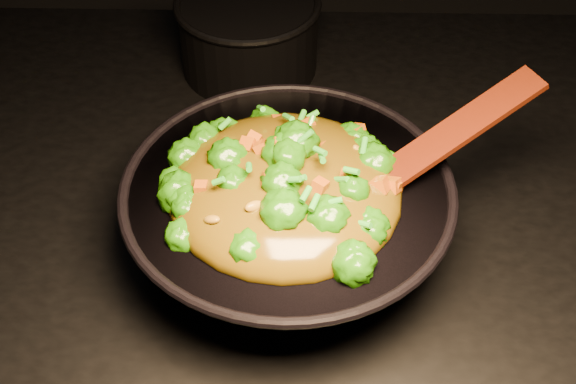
# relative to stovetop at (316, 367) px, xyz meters

# --- Properties ---
(stovetop) EXTENTS (1.20, 0.90, 0.90)m
(stovetop) POSITION_rel_stovetop_xyz_m (0.00, 0.00, 0.00)
(stovetop) COLOR black
(stovetop) RESTS_ON ground
(wok) EXTENTS (0.44, 0.44, 0.11)m
(wok) POSITION_rel_stovetop_xyz_m (-0.05, -0.12, 0.50)
(wok) COLOR black
(wok) RESTS_ON stovetop
(stir_fry) EXTENTS (0.33, 0.33, 0.10)m
(stir_fry) POSITION_rel_stovetop_xyz_m (-0.05, -0.13, 0.61)
(stir_fry) COLOR #246E07
(stir_fry) RESTS_ON wok
(spatula) EXTENTS (0.25, 0.16, 0.11)m
(spatula) POSITION_rel_stovetop_xyz_m (0.13, -0.08, 0.61)
(spatula) COLOR #381508
(spatula) RESTS_ON wok
(back_pot) EXTENTS (0.24, 0.24, 0.12)m
(back_pot) POSITION_rel_stovetop_xyz_m (-0.12, 0.28, 0.51)
(back_pot) COLOR black
(back_pot) RESTS_ON stovetop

